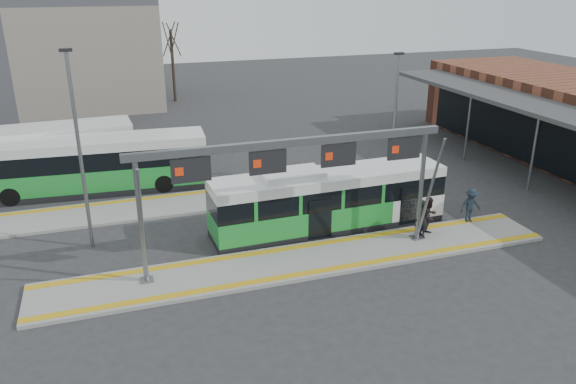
# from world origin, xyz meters

# --- Properties ---
(ground) EXTENTS (120.00, 120.00, 0.00)m
(ground) POSITION_xyz_m (0.00, 0.00, 0.00)
(ground) COLOR #2D2D30
(ground) RESTS_ON ground
(platform_main) EXTENTS (22.00, 3.00, 0.15)m
(platform_main) POSITION_xyz_m (0.00, 0.00, 0.07)
(platform_main) COLOR gray
(platform_main) RESTS_ON ground
(platform_second) EXTENTS (20.00, 3.00, 0.15)m
(platform_second) POSITION_xyz_m (-4.00, 8.00, 0.07)
(platform_second) COLOR gray
(platform_second) RESTS_ON ground
(tactile_main) EXTENTS (22.00, 2.65, 0.02)m
(tactile_main) POSITION_xyz_m (0.00, 0.00, 0.16)
(tactile_main) COLOR gold
(tactile_main) RESTS_ON platform_main
(tactile_second) EXTENTS (20.00, 0.35, 0.02)m
(tactile_second) POSITION_xyz_m (-4.00, 9.15, 0.16)
(tactile_second) COLOR gold
(tactile_second) RESTS_ON platform_second
(gantry) EXTENTS (13.00, 1.68, 5.20)m
(gantry) POSITION_xyz_m (-0.35, 0.25, 4.30)
(gantry) COLOR slate
(gantry) RESTS_ON platform_main
(apartment_block) EXTENTS (24.50, 12.50, 18.40)m
(apartment_block) POSITION_xyz_m (-14.00, 36.00, 9.21)
(apartment_block) COLOR gray
(apartment_block) RESTS_ON ground
(hero_bus) EXTENTS (11.26, 2.67, 3.08)m
(hero_bus) POSITION_xyz_m (2.20, 2.93, 1.41)
(hero_bus) COLOR black
(hero_bus) RESTS_ON ground
(bg_bus_green) EXTENTS (12.28, 3.41, 3.03)m
(bg_bus_green) POSITION_xyz_m (-8.18, 11.63, 1.50)
(bg_bus_green) COLOR black
(bg_bus_green) RESTS_ON ground
(bg_bus_blue) EXTENTS (12.41, 3.38, 3.20)m
(bg_bus_blue) POSITION_xyz_m (-12.05, 14.40, 1.58)
(bg_bus_blue) COLOR black
(bg_bus_blue) RESTS_ON ground
(passenger_a) EXTENTS (0.72, 0.53, 1.82)m
(passenger_a) POSITION_xyz_m (5.69, 0.30, 1.06)
(passenger_a) COLOR black
(passenger_a) RESTS_ON platform_main
(passenger_b) EXTENTS (1.04, 0.91, 1.81)m
(passenger_b) POSITION_xyz_m (6.19, 0.54, 1.05)
(passenger_b) COLOR black
(passenger_b) RESTS_ON platform_main
(passenger_c) EXTENTS (1.10, 0.63, 1.70)m
(passenger_c) POSITION_xyz_m (8.85, 1.10, 1.00)
(passenger_c) COLOR #1B2530
(passenger_c) RESTS_ON platform_main
(tree_left) EXTENTS (1.40, 1.40, 8.05)m
(tree_left) POSITION_xyz_m (-4.63, 32.61, 6.10)
(tree_left) COLOR #382B21
(tree_left) RESTS_ON ground
(tree_mid) EXTENTS (1.40, 1.40, 7.58)m
(tree_mid) POSITION_xyz_m (-0.63, 34.67, 5.75)
(tree_mid) COLOR #382B21
(tree_mid) RESTS_ON ground
(lamp_west) EXTENTS (0.50, 0.25, 8.63)m
(lamp_west) POSITION_xyz_m (-8.49, 4.40, 4.56)
(lamp_west) COLOR slate
(lamp_west) RESTS_ON ground
(lamp_east) EXTENTS (0.50, 0.25, 7.54)m
(lamp_east) POSITION_xyz_m (7.74, 7.00, 4.01)
(lamp_east) COLOR slate
(lamp_east) RESTS_ON ground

